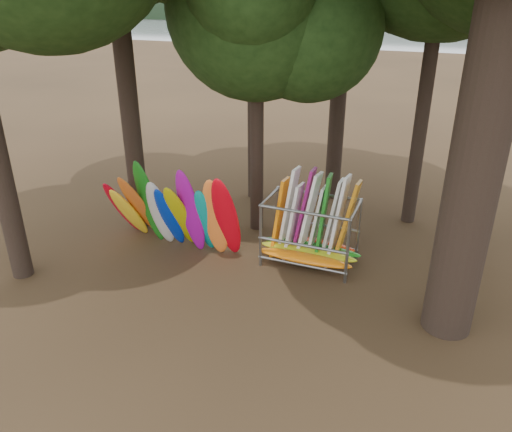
% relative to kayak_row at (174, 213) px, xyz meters
% --- Properties ---
extents(ground, '(120.00, 120.00, 0.00)m').
position_rel_kayak_row_xyz_m(ground, '(3.30, -0.93, -1.30)').
color(ground, '#47331E').
rests_on(ground, ground).
extents(lake, '(160.00, 160.00, 0.00)m').
position_rel_kayak_row_xyz_m(lake, '(3.30, 59.07, -1.30)').
color(lake, gray).
rests_on(lake, ground).
extents(far_shore, '(160.00, 4.00, 4.00)m').
position_rel_kayak_row_xyz_m(far_shore, '(3.30, 109.07, 0.70)').
color(far_shore, black).
rests_on(far_shore, ground).
extents(oak_5, '(6.18, 6.18, 9.82)m').
position_rel_kayak_row_xyz_m(oak_5, '(1.75, 2.53, 5.81)').
color(oak_5, black).
rests_on(oak_5, ground).
extents(kayak_row, '(4.69, 1.96, 3.15)m').
position_rel_kayak_row_xyz_m(kayak_row, '(0.00, 0.00, 0.00)').
color(kayak_row, '#BC0316').
rests_on(kayak_row, ground).
extents(storage_rack, '(3.12, 1.56, 2.90)m').
position_rel_kayak_row_xyz_m(storage_rack, '(4.15, 0.88, -0.32)').
color(storage_rack, slate).
rests_on(storage_rack, ground).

